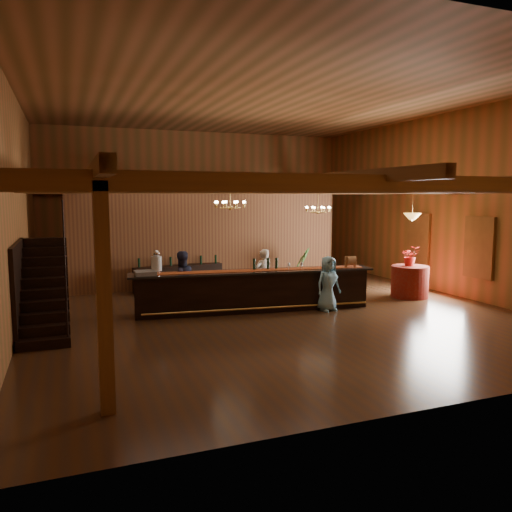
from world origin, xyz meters
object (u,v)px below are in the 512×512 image
object	(u,v)px
pendant_lamp	(412,216)
staff_second	(181,281)
beverage_dispenser	(156,262)
chandelier_right	(318,209)
round_table	(410,282)
bartender	(263,276)
chandelier_left	(230,204)
raffle_drum	(350,261)
tasting_bar	(254,290)
guest	(328,284)
backbar_shelf	(179,278)
floor_plant	(301,267)

from	to	relation	value
pendant_lamp	staff_second	size ratio (longest dim) A/B	0.57
beverage_dispenser	chandelier_right	world-z (taller)	chandelier_right
round_table	bartender	xyz separation A→B (m)	(-4.35, 0.84, 0.29)
round_table	chandelier_left	distance (m)	6.03
raffle_drum	bartender	size ratio (longest dim) A/B	0.22
tasting_bar	guest	bearing A→B (deg)	-13.61
pendant_lamp	guest	distance (m)	3.63
beverage_dispenser	round_table	distance (m)	7.48
backbar_shelf	floor_plant	distance (m)	4.07
tasting_bar	backbar_shelf	distance (m)	3.75
tasting_bar	staff_second	bearing A→B (deg)	166.61
raffle_drum	backbar_shelf	size ratio (longest dim) A/B	0.12
raffle_drum	backbar_shelf	xyz separation A→B (m)	(-3.91, 3.91, -0.84)
round_table	chandelier_left	size ratio (longest dim) A/B	1.35
beverage_dispenser	chandelier_left	size ratio (longest dim) A/B	0.75
chandelier_right	raffle_drum	bearing A→B (deg)	-96.05
beverage_dispenser	raffle_drum	bearing A→B (deg)	-7.98
guest	floor_plant	xyz separation A→B (m)	(0.95, 3.57, -0.07)
tasting_bar	bartender	xyz separation A→B (m)	(0.60, 0.85, 0.22)
round_table	guest	world-z (taller)	guest
tasting_bar	pendant_lamp	bearing A→B (deg)	6.98
pendant_lamp	guest	world-z (taller)	pendant_lamp
chandelier_right	guest	xyz separation A→B (m)	(-1.10, -2.71, -1.86)
backbar_shelf	staff_second	size ratio (longest dim) A/B	1.81
bartender	floor_plant	world-z (taller)	bartender
backbar_shelf	bartender	distance (m)	3.28
beverage_dispenser	bartender	bearing A→B (deg)	9.27
chandelier_right	pendant_lamp	distance (m)	2.87
pendant_lamp	beverage_dispenser	bearing A→B (deg)	177.40
beverage_dispenser	chandelier_right	distance (m)	5.77
tasting_bar	bartender	world-z (taller)	bartender
pendant_lamp	guest	bearing A→B (deg)	-167.62
guest	tasting_bar	bearing A→B (deg)	150.63
raffle_drum	pendant_lamp	world-z (taller)	pendant_lamp
raffle_drum	pendant_lamp	distance (m)	2.59
backbar_shelf	tasting_bar	bearing A→B (deg)	-79.68
bartender	guest	size ratio (longest dim) A/B	1.06
chandelier_left	bartender	bearing A→B (deg)	32.39
backbar_shelf	beverage_dispenser	bearing A→B (deg)	-119.97
tasting_bar	guest	world-z (taller)	guest
raffle_drum	backbar_shelf	world-z (taller)	raffle_drum
guest	beverage_dispenser	bearing A→B (deg)	157.61
beverage_dispenser	pendant_lamp	bearing A→B (deg)	-2.60
staff_second	guest	xyz separation A→B (m)	(3.60, -1.33, -0.07)
round_table	chandelier_left	bearing A→B (deg)	179.30
tasting_bar	chandelier_right	xyz separation A→B (m)	(2.92, 2.03, 2.04)
raffle_drum	bartender	world-z (taller)	bartender
round_table	pendant_lamp	world-z (taller)	pendant_lamp
backbar_shelf	chandelier_left	world-z (taller)	chandelier_left
tasting_bar	guest	size ratio (longest dim) A/B	4.47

